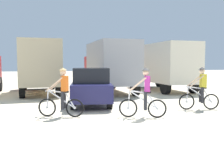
{
  "coord_description": "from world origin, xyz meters",
  "views": [
    {
      "loc": [
        -2.66,
        -7.5,
        1.97
      ],
      "look_at": [
        0.29,
        3.25,
        1.1
      ],
      "focal_mm": 42.3,
      "sensor_mm": 36.0,
      "label": 1
    }
  ],
  "objects_px": {
    "cyclist_near_camera": "(201,90)",
    "box_truck_cream_rv": "(164,65)",
    "box_truck_grey_hauler": "(109,65)",
    "sedan_parked": "(91,86)",
    "box_truck_tan_camper": "(39,65)",
    "cyclist_cowboy_hat": "(144,95)",
    "cyclist_orange_shirt": "(62,94)"
  },
  "relations": [
    {
      "from": "box_truck_tan_camper",
      "to": "cyclist_orange_shirt",
      "type": "relative_size",
      "value": 3.74
    },
    {
      "from": "box_truck_tan_camper",
      "to": "sedan_parked",
      "type": "bearing_deg",
      "value": -67.2
    },
    {
      "from": "cyclist_orange_shirt",
      "to": "cyclist_near_camera",
      "type": "relative_size",
      "value": 1.0
    },
    {
      "from": "sedan_parked",
      "to": "box_truck_grey_hauler",
      "type": "bearing_deg",
      "value": 65.76
    },
    {
      "from": "box_truck_cream_rv",
      "to": "cyclist_near_camera",
      "type": "height_order",
      "value": "box_truck_cream_rv"
    },
    {
      "from": "box_truck_tan_camper",
      "to": "box_truck_cream_rv",
      "type": "bearing_deg",
      "value": -3.3
    },
    {
      "from": "cyclist_near_camera",
      "to": "cyclist_orange_shirt",
      "type": "bearing_deg",
      "value": -179.98
    },
    {
      "from": "cyclist_cowboy_hat",
      "to": "box_truck_grey_hauler",
      "type": "bearing_deg",
      "value": 83.77
    },
    {
      "from": "sedan_parked",
      "to": "cyclist_near_camera",
      "type": "distance_m",
      "value": 4.97
    },
    {
      "from": "box_truck_grey_hauler",
      "to": "cyclist_orange_shirt",
      "type": "relative_size",
      "value": 3.72
    },
    {
      "from": "box_truck_tan_camper",
      "to": "box_truck_grey_hauler",
      "type": "distance_m",
      "value": 4.65
    },
    {
      "from": "box_truck_grey_hauler",
      "to": "cyclist_orange_shirt",
      "type": "bearing_deg",
      "value": -116.71
    },
    {
      "from": "box_truck_grey_hauler",
      "to": "cyclist_orange_shirt",
      "type": "distance_m",
      "value": 8.48
    },
    {
      "from": "cyclist_cowboy_hat",
      "to": "cyclist_orange_shirt",
      "type": "bearing_deg",
      "value": 162.08
    },
    {
      "from": "box_truck_grey_hauler",
      "to": "sedan_parked",
      "type": "xyz_separation_m",
      "value": [
        -2.22,
        -4.92,
        -0.99
      ]
    },
    {
      "from": "cyclist_orange_shirt",
      "to": "cyclist_near_camera",
      "type": "distance_m",
      "value": 5.81
    },
    {
      "from": "box_truck_cream_rv",
      "to": "cyclist_orange_shirt",
      "type": "bearing_deg",
      "value": -135.65
    },
    {
      "from": "box_truck_cream_rv",
      "to": "cyclist_cowboy_hat",
      "type": "distance_m",
      "value": 10.08
    },
    {
      "from": "box_truck_cream_rv",
      "to": "cyclist_orange_shirt",
      "type": "height_order",
      "value": "box_truck_cream_rv"
    },
    {
      "from": "box_truck_grey_hauler",
      "to": "sedan_parked",
      "type": "bearing_deg",
      "value": -114.24
    },
    {
      "from": "box_truck_tan_camper",
      "to": "box_truck_grey_hauler",
      "type": "relative_size",
      "value": 1.01
    },
    {
      "from": "box_truck_tan_camper",
      "to": "box_truck_grey_hauler",
      "type": "bearing_deg",
      "value": -8.98
    },
    {
      "from": "box_truck_grey_hauler",
      "to": "cyclist_near_camera",
      "type": "height_order",
      "value": "box_truck_grey_hauler"
    },
    {
      "from": "sedan_parked",
      "to": "cyclist_cowboy_hat",
      "type": "distance_m",
      "value": 3.75
    },
    {
      "from": "cyclist_near_camera",
      "to": "box_truck_cream_rv",
      "type": "bearing_deg",
      "value": 74.77
    },
    {
      "from": "sedan_parked",
      "to": "cyclist_near_camera",
      "type": "relative_size",
      "value": 2.44
    },
    {
      "from": "box_truck_tan_camper",
      "to": "cyclist_near_camera",
      "type": "xyz_separation_m",
      "value": [
        6.62,
        -8.24,
        -1.03
      ]
    },
    {
      "from": "box_truck_cream_rv",
      "to": "sedan_parked",
      "type": "height_order",
      "value": "box_truck_cream_rv"
    },
    {
      "from": "box_truck_tan_camper",
      "to": "cyclist_orange_shirt",
      "type": "distance_m",
      "value": 8.35
    },
    {
      "from": "cyclist_orange_shirt",
      "to": "cyclist_near_camera",
      "type": "height_order",
      "value": "same"
    },
    {
      "from": "box_truck_tan_camper",
      "to": "box_truck_grey_hauler",
      "type": "xyz_separation_m",
      "value": [
        4.59,
        -0.73,
        0.0
      ]
    },
    {
      "from": "cyclist_cowboy_hat",
      "to": "cyclist_near_camera",
      "type": "xyz_separation_m",
      "value": [
        2.95,
        0.93,
        0.0
      ]
    }
  ]
}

